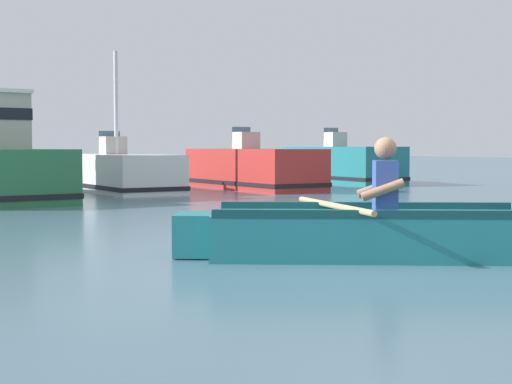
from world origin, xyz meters
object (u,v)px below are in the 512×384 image
Objects in this scene: rowboat_with_person at (362,232)px; moored_boat_red at (253,170)px; moored_boat_teal at (341,165)px; moored_boat_white at (118,174)px.

moored_boat_red reaches higher than rowboat_with_person.
moored_boat_white is at bearing -177.20° from moored_boat_teal.
moored_boat_white reaches higher than moored_boat_teal.
rowboat_with_person is at bearing -129.93° from moored_boat_teal.
moored_boat_teal is (4.08, 1.24, 0.03)m from moored_boat_red.
moored_boat_red is 0.98× the size of moored_boat_teal.
rowboat_with_person is 15.73m from moored_boat_teal.
moored_boat_teal is at bearing 50.07° from rowboat_with_person.
moored_boat_teal reaches higher than rowboat_with_person.
moored_boat_red is (6.02, 10.81, 0.25)m from rowboat_with_person.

